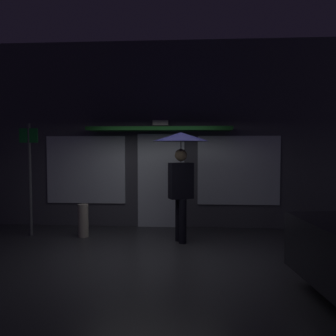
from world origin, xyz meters
TOP-DOWN VIEW (x-y plane):
  - ground_plane at (0.00, 0.00)m, footprint 18.00×18.00m
  - building_facade at (0.00, 2.34)m, footprint 10.24×1.00m
  - person_with_umbrella at (0.51, 0.85)m, footprint 1.11×1.11m
  - street_sign_post at (-2.71, 1.17)m, footprint 0.40×0.07m
  - sidewalk_bollard at (-1.55, 1.12)m, footprint 0.22×0.22m
  - sidewalk_bollard_2 at (3.01, 1.48)m, footprint 0.22×0.22m

SIDE VIEW (x-z plane):
  - ground_plane at x=0.00m, z-range 0.00..0.00m
  - sidewalk_bollard_2 at x=3.01m, z-range 0.00..0.50m
  - sidewalk_bollard at x=-1.55m, z-range 0.00..0.69m
  - street_sign_post at x=-2.71m, z-range 0.16..2.55m
  - person_with_umbrella at x=0.51m, z-range 0.60..2.78m
  - building_facade at x=0.00m, z-range -0.02..4.34m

